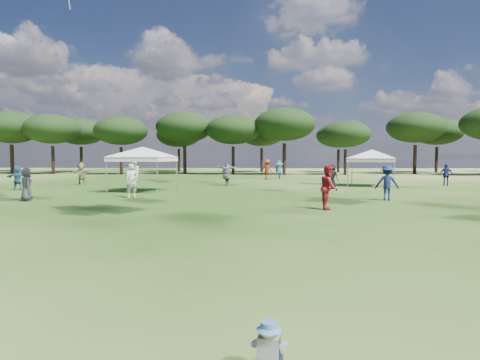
% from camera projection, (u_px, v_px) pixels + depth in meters
% --- Properties ---
extents(tree_line, '(108.78, 17.63, 7.77)m').
position_uv_depth(tree_line, '(275.00, 129.00, 48.47)').
color(tree_line, black).
rests_on(tree_line, ground).
extents(tent_left, '(6.37, 6.37, 2.93)m').
position_uv_depth(tent_left, '(143.00, 149.00, 23.45)').
color(tent_left, gray).
rests_on(tent_left, ground).
extents(tent_right, '(5.96, 5.96, 2.84)m').
position_uv_depth(tent_right, '(372.00, 151.00, 27.76)').
color(tent_right, gray).
rests_on(tent_right, ground).
extents(toddler, '(0.36, 0.39, 0.51)m').
position_uv_depth(toddler, '(269.00, 350.00, 3.78)').
color(toddler, black).
rests_on(toddler, ground).
extents(festival_crowd, '(29.14, 22.51, 1.80)m').
position_uv_depth(festival_crowd, '(236.00, 174.00, 27.58)').
color(festival_crowd, '#313136').
rests_on(festival_crowd, ground).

